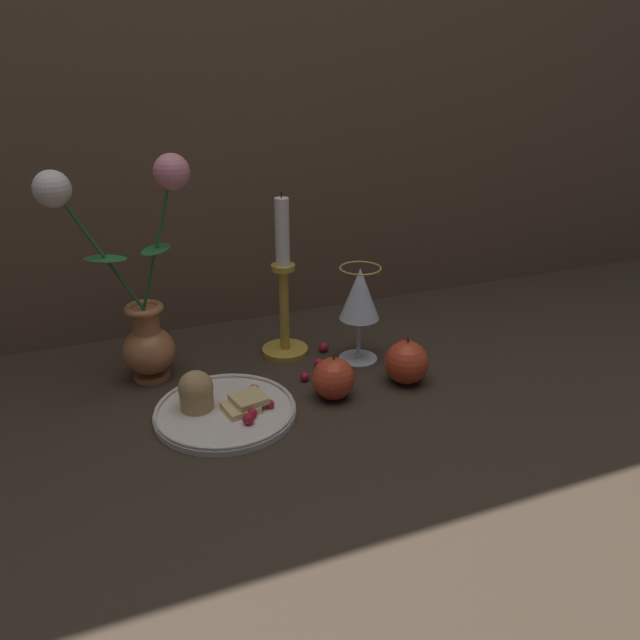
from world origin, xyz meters
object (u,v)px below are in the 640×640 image
(vase, at_px, (140,300))
(apple_near_glass, at_px, (407,362))
(plate_with_pastries, at_px, (220,406))
(apple_beside_vase, at_px, (333,379))
(wine_glass, at_px, (360,297))
(candlestick, at_px, (284,295))

(vase, relative_size, apple_near_glass, 4.37)
(plate_with_pastries, distance_m, apple_beside_vase, 0.19)
(wine_glass, bearing_deg, apple_near_glass, -70.25)
(vase, xyz_separation_m, plate_with_pastries, (0.09, -0.16, -0.13))
(candlestick, height_order, apple_near_glass, candlestick)
(vase, relative_size, wine_glass, 2.13)
(candlestick, xyz_separation_m, apple_near_glass, (0.16, -0.18, -0.08))
(vase, xyz_separation_m, candlestick, (0.25, 0.00, -0.03))
(candlestick, distance_m, apple_near_glass, 0.25)
(candlestick, bearing_deg, wine_glass, -31.92)
(wine_glass, height_order, apple_near_glass, wine_glass)
(plate_with_pastries, xyz_separation_m, apple_beside_vase, (0.19, -0.02, 0.02))
(candlestick, relative_size, apple_beside_vase, 3.71)
(candlestick, height_order, apple_beside_vase, candlestick)
(plate_with_pastries, distance_m, candlestick, 0.26)
(wine_glass, bearing_deg, vase, 169.39)
(vase, distance_m, candlestick, 0.25)
(apple_near_glass, bearing_deg, candlestick, 130.66)
(vase, distance_m, apple_near_glass, 0.46)
(wine_glass, xyz_separation_m, apple_near_glass, (0.04, -0.11, -0.08))
(vase, bearing_deg, plate_with_pastries, -62.00)
(vase, bearing_deg, candlestick, 0.90)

